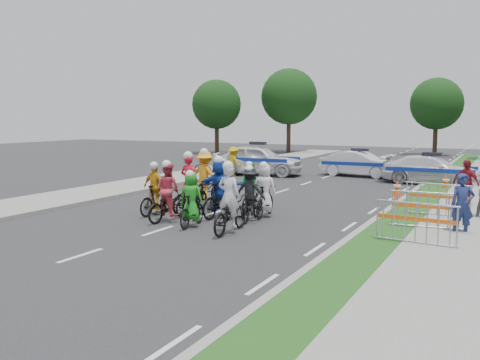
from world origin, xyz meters
The scene contains 31 objects.
ground centered at (0.00, 0.00, 0.00)m, with size 90.00×90.00×0.00m, color #28282B.
curb_right centered at (5.10, 5.00, 0.06)m, with size 0.20×60.00×0.12m, color gray.
grass_strip centered at (5.80, 5.00, 0.06)m, with size 1.20×60.00×0.11m, color #164315.
sidewalk_right centered at (7.60, 5.00, 0.07)m, with size 2.40×60.00×0.13m, color gray.
sidewalk_left centered at (-6.50, 5.00, 0.07)m, with size 3.00×60.00×0.13m, color gray.
rider_0 centered at (1.89, 0.71, 0.66)m, with size 0.78×1.99×1.99m.
rider_1 centered at (0.54, 0.92, 0.65)m, with size 0.75×1.62×1.66m.
rider_2 centered at (-0.56, 1.34, 0.70)m, with size 0.88×1.91×1.88m.
rider_3 centered at (-1.49, 1.98, 0.67)m, with size 0.89×1.68×1.74m.
rider_4 centered at (1.65, 2.50, 0.67)m, with size 1.03×1.76×1.72m.
rider_5 centered at (0.57, 2.53, 0.82)m, with size 1.60×1.91×1.96m.
rider_6 centered at (-0.77, 2.88, 0.67)m, with size 0.74×2.02×2.05m.
rider_7 centered at (1.76, 3.30, 0.69)m, with size 0.79×1.72×1.77m.
rider_8 centered at (0.85, 4.10, 0.63)m, with size 0.80×1.72×1.69m.
rider_9 centered at (-0.39, 4.49, 0.67)m, with size 0.91×1.69×1.72m.
rider_10 centered at (-1.17, 4.56, 0.79)m, with size 1.18×2.05×2.05m.
police_car_0 centered at (-3.63, 14.23, 0.83)m, with size 1.96×4.87×1.66m, color silver.
police_car_1 centered at (1.47, 16.10, 0.67)m, with size 1.43×4.09×1.35m, color silver.
police_car_2 centered at (5.33, 14.51, 0.67)m, with size 1.87×4.59×1.33m, color silver.
spectator_0 centered at (7.58, 3.11, 0.84)m, with size 0.61×0.40×1.68m, color navy.
spectator_2 centered at (7.30, 8.08, 0.85)m, with size 0.99×0.41×1.69m, color maroon.
marshal_hiviz centered at (-4.62, 13.26, 0.78)m, with size 1.01×0.58×1.56m, color gold.
barrier_0 centered at (6.70, 1.25, 0.56)m, with size 2.00×0.50×1.12m, color #A5A8AD, non-canonical shape.
barrier_1 centered at (6.70, 3.27, 0.56)m, with size 2.00×0.50×1.12m, color #A5A8AD, non-canonical shape.
barrier_2 centered at (6.70, 5.37, 0.56)m, with size 2.00×0.50×1.12m, color #A5A8AD, non-canonical shape.
cone_0 centered at (4.70, 9.49, 0.34)m, with size 0.40×0.40×0.70m.
cone_1 centered at (6.19, 12.39, 0.34)m, with size 0.40×0.40×0.70m.
parked_bike centered at (-6.25, 12.83, 0.41)m, with size 0.54×1.55×0.81m, color black.
tree_0 centered at (-14.00, 28.00, 4.19)m, with size 4.20×4.20×6.30m.
tree_3 centered at (-9.00, 32.00, 4.89)m, with size 4.90×4.90×7.35m.
tree_4 centered at (3.00, 34.00, 4.19)m, with size 4.20×4.20×6.30m.
Camera 1 is at (8.70, -11.96, 3.17)m, focal length 40.00 mm.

